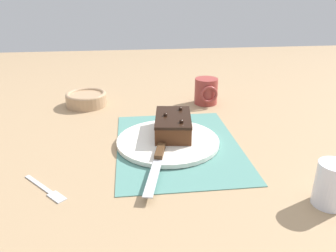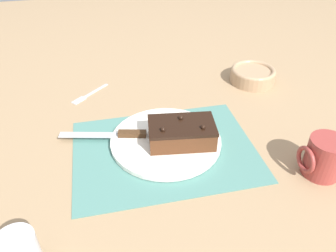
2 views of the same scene
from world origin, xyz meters
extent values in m
plane|color=#9E7F5B|center=(0.00, 0.00, 0.00)|extent=(3.00, 3.00, 0.00)
cube|color=slate|center=(0.00, 0.00, 0.00)|extent=(0.46, 0.34, 0.00)
cylinder|color=white|center=(-0.01, -0.03, 0.01)|extent=(0.29, 0.29, 0.01)
cube|color=#512D19|center=(-0.05, -0.01, 0.04)|extent=(0.18, 0.12, 0.05)
cube|color=black|center=(-0.05, -0.01, 0.07)|extent=(0.18, 0.12, 0.01)
sphere|color=black|center=(-0.09, 0.02, 0.07)|extent=(0.01, 0.01, 0.01)
sphere|color=black|center=(-0.05, -0.03, 0.07)|extent=(0.01, 0.01, 0.01)
sphere|color=black|center=(0.01, 0.01, 0.07)|extent=(0.01, 0.01, 0.01)
cube|color=#472D19|center=(0.07, -0.06, 0.02)|extent=(0.08, 0.04, 0.01)
cube|color=#B7BABF|center=(0.19, -0.08, 0.02)|extent=(0.16, 0.06, 0.00)
cylinder|color=tan|center=(-0.37, -0.29, 0.02)|extent=(0.15, 0.15, 0.04)
torus|color=tan|center=(-0.37, -0.29, 0.04)|extent=(0.15, 0.15, 0.02)
cylinder|color=#993833|center=(-0.34, 0.16, 0.05)|extent=(0.09, 0.09, 0.10)
torus|color=#993833|center=(-0.29, 0.16, 0.05)|extent=(0.01, 0.06, 0.06)
cube|color=#B7BABF|center=(0.16, -0.34, 0.00)|extent=(0.08, 0.08, 0.01)
cube|color=#B7BABF|center=(0.21, -0.29, 0.00)|extent=(0.05, 0.05, 0.01)
camera|label=1|loc=(0.82, -0.13, 0.42)|focal=35.00mm
camera|label=2|loc=(0.13, 0.62, 0.55)|focal=35.00mm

